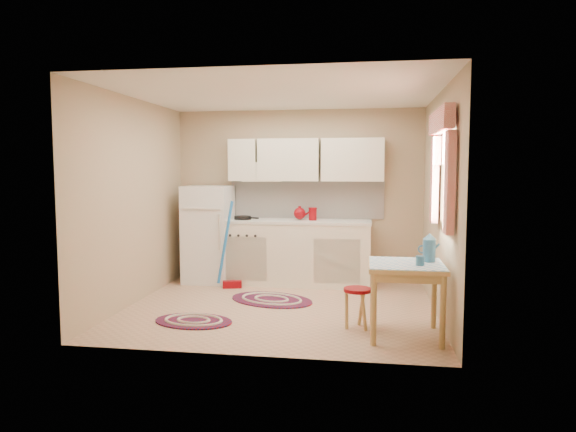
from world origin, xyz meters
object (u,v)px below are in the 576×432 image
object	(u,v)px
base_cabinets	(291,253)
table	(405,300)
fridge	(208,234)
stool	(357,308)

from	to	relation	value
base_cabinets	table	world-z (taller)	base_cabinets
fridge	table	xyz separation A→B (m)	(2.66, -2.10, -0.34)
fridge	stool	xyz separation A→B (m)	(2.19, -1.91, -0.49)
base_cabinets	table	bearing A→B (deg)	-55.90
stool	table	bearing A→B (deg)	-21.81
base_cabinets	stool	world-z (taller)	base_cabinets
fridge	base_cabinets	size ratio (longest dim) A/B	0.62
table	stool	world-z (taller)	table
fridge	base_cabinets	world-z (taller)	fridge
table	stool	distance (m)	0.53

